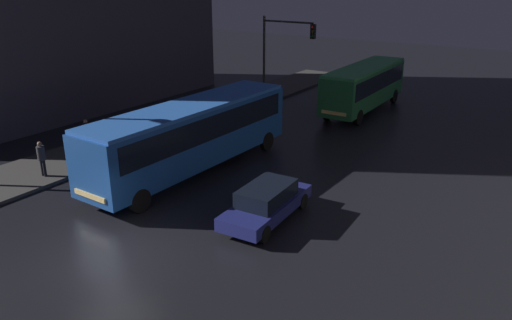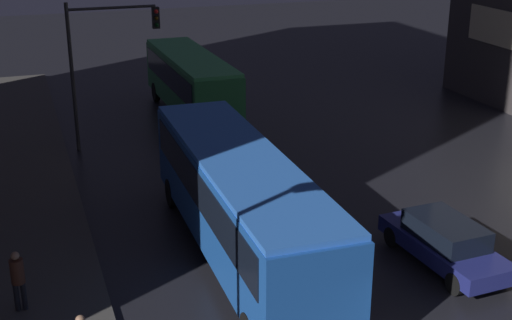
# 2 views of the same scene
# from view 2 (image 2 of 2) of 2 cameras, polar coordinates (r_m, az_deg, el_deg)

# --- Properties ---
(sidewalk_left) EXTENTS (4.00, 48.00, 0.15)m
(sidewalk_left) POSITION_cam_2_polar(r_m,az_deg,el_deg) (23.07, -17.85, -7.10)
(sidewalk_left) COLOR #3D3A38
(sidewalk_left) RESTS_ON ground
(bus_near) EXTENTS (2.72, 12.02, 3.32)m
(bus_near) POSITION_cam_2_polar(r_m,az_deg,el_deg) (20.96, -1.27, -2.91)
(bus_near) COLOR #194793
(bus_near) RESTS_ON ground
(bus_far) EXTENTS (2.55, 9.83, 3.11)m
(bus_far) POSITION_cam_2_polar(r_m,az_deg,el_deg) (35.48, -5.22, 6.49)
(bus_far) COLOR #236B38
(bus_far) RESTS_ON ground
(car_taxi) EXTENTS (2.01, 4.64, 1.42)m
(car_taxi) POSITION_cam_2_polar(r_m,az_deg,el_deg) (21.93, 14.86, -6.33)
(car_taxi) COLOR navy
(car_taxi) RESTS_ON ground
(pedestrian_mid) EXTENTS (0.40, 0.40, 1.69)m
(pedestrian_mid) POSITION_cam_2_polar(r_m,az_deg,el_deg) (19.55, -18.52, -8.81)
(pedestrian_mid) COLOR black
(pedestrian_mid) RESTS_ON sidewalk_left
(traffic_light_main) EXTENTS (3.87, 0.35, 6.33)m
(traffic_light_main) POSITION_cam_2_polar(r_m,az_deg,el_deg) (30.85, -12.17, 8.63)
(traffic_light_main) COLOR #2D2D2D
(traffic_light_main) RESTS_ON ground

